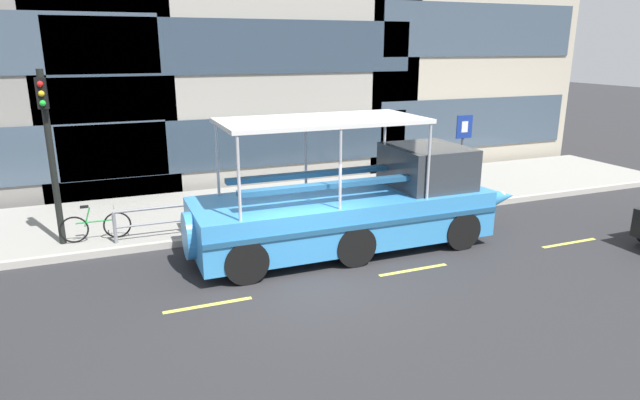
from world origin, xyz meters
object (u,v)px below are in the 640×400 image
Objects in this scene: leaned_bicycle at (96,226)px; duck_tour_boat at (361,206)px; pedestrian_near_bow at (406,169)px; parking_sign at (463,141)px; traffic_light_pole at (49,142)px.

leaned_bicycle is 6.90m from duck_tour_boat.
duck_tour_boat is 6.04× the size of pedestrian_near_bow.
traffic_light_pole is at bearing -178.98° from parking_sign.
traffic_light_pole is 2.40m from leaned_bicycle.
pedestrian_near_bow is (-1.82, 0.51, -0.89)m from parking_sign.
leaned_bicycle is at bearing 158.79° from duck_tour_boat.
traffic_light_pole is 10.62m from pedestrian_near_bow.
pedestrian_near_bow is (10.46, 0.73, -1.69)m from traffic_light_pole.
traffic_light_pole is 12.30m from parking_sign.
traffic_light_pole is 2.50× the size of leaned_bicycle.
parking_sign is at bearing 1.02° from traffic_light_pole.
traffic_light_pole reaches higher than pedestrian_near_bow.
parking_sign is 11.56m from leaned_bicycle.
traffic_light_pole reaches higher than duck_tour_boat.
duck_tour_boat reaches higher than pedestrian_near_bow.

